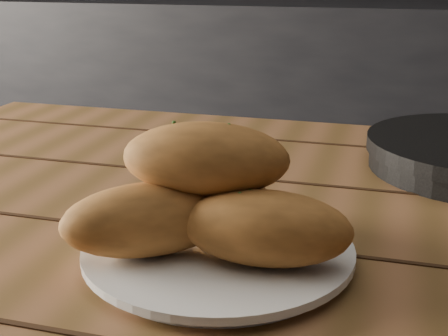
% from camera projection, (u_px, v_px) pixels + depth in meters
% --- Properties ---
extents(counter, '(2.80, 0.60, 0.90)m').
position_uv_depth(counter, '(277.00, 124.00, 2.35)').
color(counter, black).
rests_on(counter, ground).
extents(table, '(1.44, 0.88, 0.75)m').
position_uv_depth(table, '(330.00, 293.00, 0.75)').
color(table, brown).
rests_on(table, ground).
extents(plate, '(0.26, 0.26, 0.02)m').
position_uv_depth(plate, '(218.00, 252.00, 0.61)').
color(plate, silver).
rests_on(plate, table).
extents(bread_rolls, '(0.28, 0.25, 0.12)m').
position_uv_depth(bread_rolls, '(211.00, 199.00, 0.59)').
color(bread_rolls, '#BF7635').
rests_on(bread_rolls, plate).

